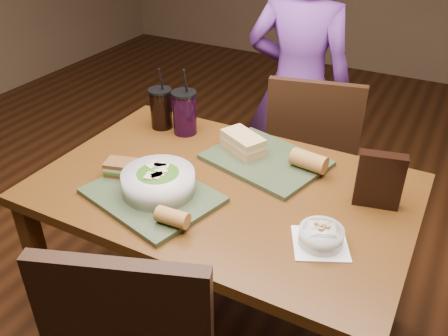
{
  "coord_description": "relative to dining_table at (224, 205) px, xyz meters",
  "views": [
    {
      "loc": [
        0.66,
        -1.23,
        1.68
      ],
      "look_at": [
        0.0,
        0.0,
        0.82
      ],
      "focal_mm": 38.0,
      "sensor_mm": 36.0,
      "label": 1
    }
  ],
  "objects": [
    {
      "name": "salad_bowl",
      "position": [
        -0.16,
        -0.16,
        0.15
      ],
      "size": [
        0.25,
        0.25,
        0.08
      ],
      "color": "silver",
      "rests_on": "tray_near"
    },
    {
      "name": "sandwich_far",
      "position": [
        -0.04,
        0.22,
        0.14
      ],
      "size": [
        0.2,
        0.17,
        0.07
      ],
      "color": "tan",
      "rests_on": "tray_far"
    },
    {
      "name": "baguette_far",
      "position": [
        0.23,
        0.22,
        0.14
      ],
      "size": [
        0.14,
        0.08,
        0.07
      ],
      "primitive_type": "cylinder",
      "rotation": [
        0.0,
        1.57,
        -0.13
      ],
      "color": "#AD7533",
      "rests_on": "tray_far"
    },
    {
      "name": "chair_far",
      "position": [
        0.12,
        0.7,
        -0.13
      ],
      "size": [
        0.49,
        0.49,
        0.95
      ],
      "color": "black",
      "rests_on": "ground"
    },
    {
      "name": "cup_berry",
      "position": [
        -0.33,
        0.28,
        0.18
      ],
      "size": [
        0.1,
        0.1,
        0.28
      ],
      "color": "black",
      "rests_on": "dining_table"
    },
    {
      "name": "dining_table",
      "position": [
        0.0,
        0.0,
        0.0
      ],
      "size": [
        1.3,
        0.85,
        0.75
      ],
      "color": "#502F10",
      "rests_on": "ground"
    },
    {
      "name": "cup_cola",
      "position": [
        -0.45,
        0.28,
        0.18
      ],
      "size": [
        0.1,
        0.1,
        0.27
      ],
      "color": "black",
      "rests_on": "dining_table"
    },
    {
      "name": "ground",
      "position": [
        0.0,
        0.0,
        -0.66
      ],
      "size": [
        6.0,
        6.0,
        0.0
      ],
      "primitive_type": "plane",
      "color": "#381C0B",
      "rests_on": "ground"
    },
    {
      "name": "tray_far",
      "position": [
        0.07,
        0.21,
        0.1
      ],
      "size": [
        0.49,
        0.42,
        0.02
      ],
      "primitive_type": "cube",
      "rotation": [
        0.0,
        0.0,
        -0.26
      ],
      "color": "#314026",
      "rests_on": "dining_table"
    },
    {
      "name": "chip_bag",
      "position": [
        0.5,
        0.13,
        0.19
      ],
      "size": [
        0.15,
        0.08,
        0.19
      ],
      "primitive_type": "cube",
      "rotation": [
        0.0,
        0.0,
        0.22
      ],
      "color": "black",
      "rests_on": "dining_table"
    },
    {
      "name": "soup_bowl",
      "position": [
        0.4,
        -0.14,
        0.12
      ],
      "size": [
        0.21,
        0.21,
        0.06
      ],
      "color": "white",
      "rests_on": "dining_table"
    },
    {
      "name": "tray_near",
      "position": [
        -0.18,
        -0.18,
        0.1
      ],
      "size": [
        0.49,
        0.42,
        0.02
      ],
      "primitive_type": "cube",
      "rotation": [
        0.0,
        0.0,
        -0.26
      ],
      "color": "#314026",
      "rests_on": "dining_table"
    },
    {
      "name": "sandwich_near",
      "position": [
        -0.34,
        -0.13,
        0.13
      ],
      "size": [
        0.13,
        0.1,
        0.05
      ],
      "color": "#593819",
      "rests_on": "tray_near"
    },
    {
      "name": "baguette_near",
      "position": [
        -0.02,
        -0.29,
        0.13
      ],
      "size": [
        0.11,
        0.06,
        0.05
      ],
      "primitive_type": "cylinder",
      "rotation": [
        0.0,
        1.57,
        0.05
      ],
      "color": "#AD7533",
      "rests_on": "tray_near"
    },
    {
      "name": "diner",
      "position": [
        -0.09,
        0.97,
        0.09
      ],
      "size": [
        0.59,
        0.43,
        1.5
      ],
      "primitive_type": "imported",
      "rotation": [
        0.0,
        0.0,
        3.28
      ],
      "color": "#69338D",
      "rests_on": "ground"
    }
  ]
}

